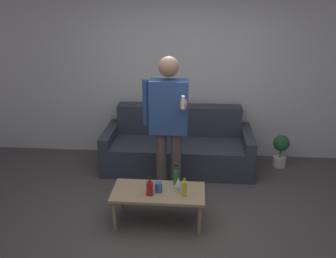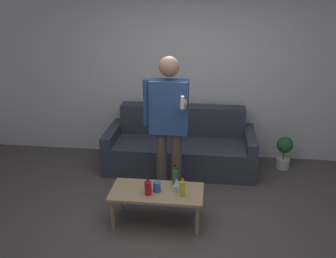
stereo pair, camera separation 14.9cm
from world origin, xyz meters
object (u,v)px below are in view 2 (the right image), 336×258
couch (180,147)px  coffee_table (157,194)px  person_standing_front (169,118)px  bottle_orange (175,177)px

couch → coffee_table: bearing=-95.3°
couch → coffee_table: couch is taller
person_standing_front → couch: bearing=85.0°
couch → person_standing_front: bearing=-95.0°
bottle_orange → coffee_table: bearing=-138.9°
couch → bottle_orange: size_ratio=8.74×
couch → bottle_orange: (0.05, -1.30, 0.19)m
couch → coffee_table: (-0.14, -1.46, 0.05)m
coffee_table → person_standing_front: bearing=84.1°
coffee_table → couch: bearing=84.7°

